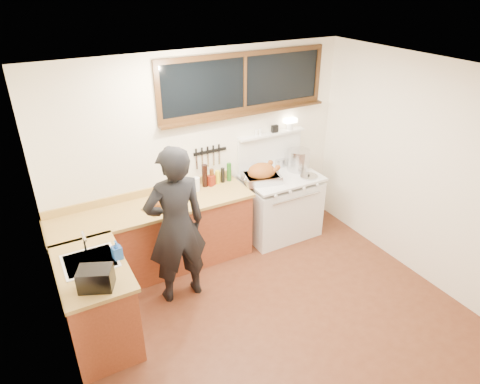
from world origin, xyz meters
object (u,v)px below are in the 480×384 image
roast_turkey (262,174)px  cutting_board (159,204)px  vintage_stove (280,204)px  man (176,227)px

roast_turkey → cutting_board: bearing=-178.6°
roast_turkey → vintage_stove: bearing=1.5°
cutting_board → roast_turkey: size_ratio=0.76×
man → roast_turkey: man is taller
vintage_stove → roast_turkey: size_ratio=2.93×
vintage_stove → man: size_ratio=0.85×
man → roast_turkey: bearing=21.3°
vintage_stove → roast_turkey: bearing=-178.5°
cutting_board → man: bearing=-89.5°
vintage_stove → roast_turkey: 0.62m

